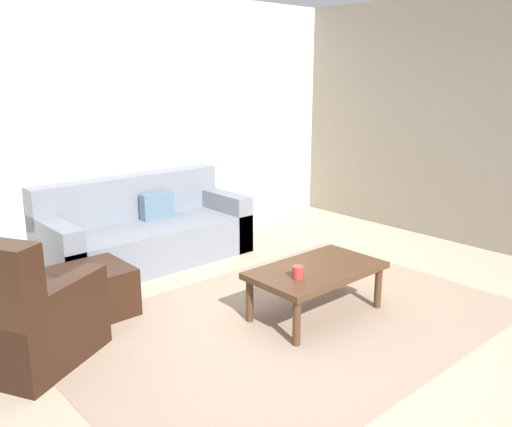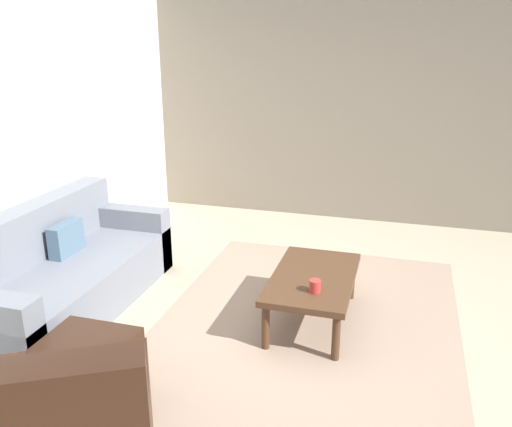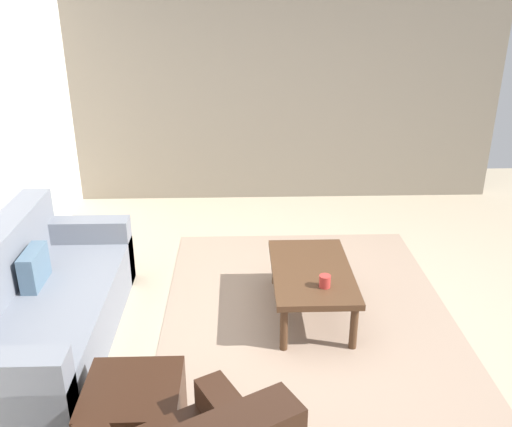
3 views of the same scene
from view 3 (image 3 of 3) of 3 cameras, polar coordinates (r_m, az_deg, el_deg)
name	(u,v)px [view 3 (image 3 of 3)]	position (r m, az deg, el deg)	size (l,w,h in m)	color
ground_plane	(311,330)	(4.51, 5.68, -11.85)	(8.00, 8.00, 0.00)	tan
stone_feature_panel	(284,86)	(6.79, 2.94, 13.00)	(0.12, 5.20, 2.80)	slate
area_rug	(311,330)	(4.50, 5.68, -11.81)	(3.53, 2.37, 0.01)	gray
couch_main	(33,311)	(4.48, -21.97, -9.31)	(2.12, 0.91, 0.88)	slate
ottoman	(134,414)	(3.54, -12.40, -19.51)	(0.56, 0.56, 0.40)	black
coffee_table	(312,275)	(4.53, 5.74, -6.28)	(1.10, 0.64, 0.41)	#472D1C
cup	(325,281)	(4.25, 7.10, -6.93)	(0.09, 0.09, 0.10)	#B2332D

